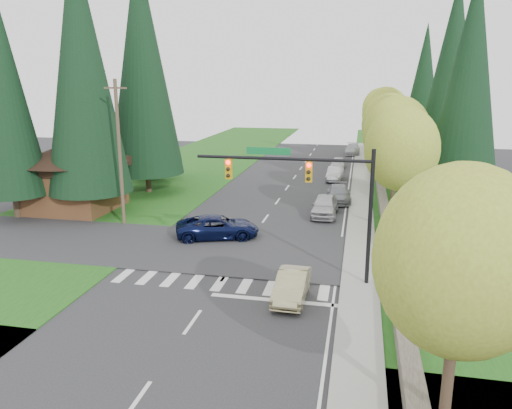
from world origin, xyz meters
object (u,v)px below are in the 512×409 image
(parked_car_c, at_px, (335,174))
(parked_car_e, at_px, (353,149))
(parked_car_d, at_px, (338,163))
(parked_car_a, at_px, (325,206))
(parked_car_b, at_px, (339,194))
(suv_navy, at_px, (218,227))
(sedan_champagne, at_px, (292,286))

(parked_car_c, xyz_separation_m, parked_car_e, (1.40, 18.84, 0.04))
(parked_car_d, xyz_separation_m, parked_car_e, (1.40, 11.98, 0.04))
(parked_car_a, xyz_separation_m, parked_car_d, (0.00, 20.65, -0.12))
(parked_car_d, bearing_deg, parked_car_b, -84.83)
(parked_car_c, bearing_deg, parked_car_b, -81.66)
(suv_navy, height_order, parked_car_b, suv_navy)
(suv_navy, relative_size, parked_car_e, 1.09)
(sedan_champagne, height_order, parked_car_b, parked_car_b)
(suv_navy, bearing_deg, parked_car_a, -61.10)
(sedan_champagne, relative_size, parked_car_d, 1.00)
(parked_car_a, relative_size, parked_car_d, 1.17)
(sedan_champagne, bearing_deg, parked_car_a, 89.47)
(parked_car_a, height_order, parked_car_b, parked_car_a)
(parked_car_c, relative_size, parked_car_e, 0.84)
(parked_car_d, bearing_deg, parked_car_c, -87.83)
(sedan_champagne, relative_size, parked_car_c, 0.97)
(parked_car_a, bearing_deg, suv_navy, -132.35)
(parked_car_b, bearing_deg, suv_navy, -127.29)
(parked_car_a, distance_m, parked_car_c, 13.79)
(parked_car_e, bearing_deg, suv_navy, -100.82)
(parked_car_d, relative_size, parked_car_e, 0.81)
(parked_car_d, bearing_deg, suv_navy, -100.82)
(sedan_champagne, height_order, parked_car_c, parked_car_c)
(parked_car_a, bearing_deg, parked_car_b, 80.56)
(parked_car_c, bearing_deg, sedan_champagne, -87.76)
(parked_car_b, xyz_separation_m, parked_car_e, (0.57, 27.82, 0.04))
(sedan_champagne, height_order, parked_car_d, parked_car_d)
(suv_navy, distance_m, parked_car_a, 9.37)
(suv_navy, height_order, parked_car_a, parked_car_a)
(sedan_champagne, height_order, parked_car_e, parked_car_e)
(parked_car_b, height_order, parked_car_e, parked_car_e)
(parked_car_a, xyz_separation_m, parked_car_c, (0.00, 13.79, -0.11))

